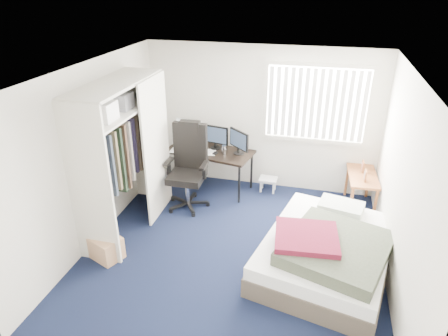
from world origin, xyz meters
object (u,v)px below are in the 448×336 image
desk (211,148)px  bed (327,251)px  office_chair (188,175)px  nightstand (362,179)px

desk → bed: size_ratio=0.68×
bed → office_chair: bearing=153.1°
desk → office_chair: office_chair is taller
office_chair → bed: bearing=-26.9°
office_chair → nightstand: 2.81m
office_chair → bed: 2.55m
office_chair → bed: (2.26, -1.15, -0.26)m
desk → nightstand: desk is taller
office_chair → desk: bearing=73.7°
bed → nightstand: bearing=73.8°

